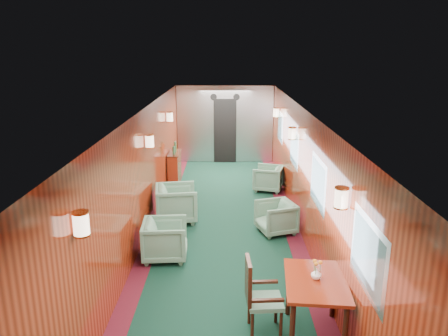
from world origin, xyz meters
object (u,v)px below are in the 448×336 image
object	(u,v)px
armchair_left_near	(165,240)
armchair_left_far	(177,203)
credenza	(175,167)
armchair_right_far	(268,178)
dining_table	(316,289)
side_chair	(258,293)
armchair_right_near	(276,217)

from	to	relation	value
armchair_left_near	armchair_left_far	bearing A→B (deg)	-4.20
credenza	armchair_left_far	distance (m)	2.73
credenza	armchair_right_far	xyz separation A→B (m)	(2.44, -0.68, -0.11)
dining_table	armchair_left_near	distance (m)	3.01
armchair_left_near	armchair_right_far	size ratio (longest dim) A/B	1.07
dining_table	credenza	size ratio (longest dim) A/B	1.02
side_chair	credenza	size ratio (longest dim) A/B	0.92
side_chair	armchair_right_near	xyz separation A→B (m)	(0.57, 3.11, -0.23)
dining_table	armchair_right_far	distance (m)	5.83
armchair_left_far	armchair_right_far	size ratio (longest dim) A/B	1.20
armchair_left_near	armchair_right_near	bearing A→B (deg)	-65.30
armchair_left_near	side_chair	bearing A→B (deg)	-148.43
dining_table	side_chair	world-z (taller)	side_chair
credenza	armchair_right_far	distance (m)	2.54
side_chair	armchair_left_near	size ratio (longest dim) A/B	1.35
armchair_left_near	armchair_right_near	world-z (taller)	armchair_left_near
credenza	armchair_left_near	bearing A→B (deg)	-85.50
credenza	armchair_right_far	size ratio (longest dim) A/B	1.58
armchair_right_near	credenza	bearing A→B (deg)	-162.82
side_chair	armchair_right_far	xyz separation A→B (m)	(0.66, 5.73, -0.23)
armchair_right_near	side_chair	bearing A→B (deg)	-28.70
armchair_right_near	armchair_left_far	bearing A→B (deg)	-124.89
side_chair	armchair_right_near	world-z (taller)	side_chair
armchair_left_far	armchair_right_near	distance (m)	2.09
armchair_left_far	armchair_right_far	world-z (taller)	armchair_left_far
side_chair	armchair_left_near	distance (m)	2.48
dining_table	armchair_left_near	world-z (taller)	dining_table
dining_table	armchair_left_far	distance (m)	4.36
dining_table	side_chair	size ratio (longest dim) A/B	1.11
side_chair	armchair_right_near	size ratio (longest dim) A/B	1.47
side_chair	credenza	bearing A→B (deg)	101.97
credenza	dining_table	bearing A→B (deg)	-69.15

